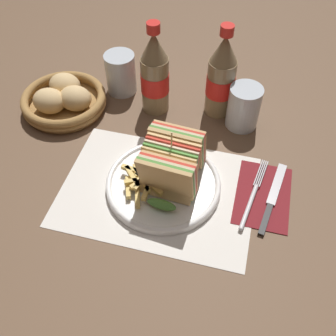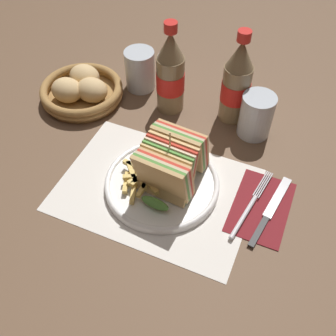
# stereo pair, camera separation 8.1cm
# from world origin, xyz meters

# --- Properties ---
(ground_plane) EXTENTS (4.00, 4.00, 0.00)m
(ground_plane) POSITION_xyz_m (0.00, 0.00, 0.00)
(ground_plane) COLOR brown
(placemat) EXTENTS (0.40, 0.28, 0.00)m
(placemat) POSITION_xyz_m (-0.01, -0.04, 0.00)
(placemat) COLOR silver
(placemat) RESTS_ON ground_plane
(plate_main) EXTENTS (0.24, 0.24, 0.02)m
(plate_main) POSITION_xyz_m (0.00, -0.03, 0.01)
(plate_main) COLOR white
(plate_main) RESTS_ON ground_plane
(club_sandwich) EXTENTS (0.12, 0.17, 0.15)m
(club_sandwich) POSITION_xyz_m (0.02, -0.02, 0.07)
(club_sandwich) COLOR tan
(club_sandwich) RESTS_ON plate_main
(fries_pile) EXTENTS (0.10, 0.12, 0.02)m
(fries_pile) POSITION_xyz_m (-0.04, -0.04, 0.03)
(fries_pile) COLOR #E5C166
(fries_pile) RESTS_ON plate_main
(ketchup_blob) EXTENTS (0.05, 0.04, 0.02)m
(ketchup_blob) POSITION_xyz_m (-0.04, -0.02, 0.03)
(ketchup_blob) COLOR maroon
(ketchup_blob) RESTS_ON plate_main
(napkin) EXTENTS (0.11, 0.17, 0.00)m
(napkin) POSITION_xyz_m (0.20, -0.00, 0.00)
(napkin) COLOR maroon
(napkin) RESTS_ON ground_plane
(fork) EXTENTS (0.04, 0.19, 0.01)m
(fork) POSITION_xyz_m (0.18, -0.02, 0.01)
(fork) COLOR silver
(fork) RESTS_ON napkin
(knife) EXTENTS (0.04, 0.19, 0.00)m
(knife) POSITION_xyz_m (0.22, -0.01, 0.01)
(knife) COLOR black
(knife) RESTS_ON napkin
(coke_bottle_near) EXTENTS (0.07, 0.07, 0.23)m
(coke_bottle_near) POSITION_xyz_m (-0.08, 0.21, 0.10)
(coke_bottle_near) COLOR #7A6647
(coke_bottle_near) RESTS_ON ground_plane
(coke_bottle_far) EXTENTS (0.07, 0.07, 0.23)m
(coke_bottle_far) POSITION_xyz_m (0.07, 0.24, 0.10)
(coke_bottle_far) COLOR #7A6647
(coke_bottle_far) RESTS_ON ground_plane
(glass_near) EXTENTS (0.08, 0.08, 0.10)m
(glass_near) POSITION_xyz_m (0.13, 0.20, 0.05)
(glass_near) COLOR silver
(glass_near) RESTS_ON ground_plane
(glass_far) EXTENTS (0.08, 0.08, 0.10)m
(glass_far) POSITION_xyz_m (-0.19, 0.26, 0.05)
(glass_far) COLOR silver
(glass_far) RESTS_ON ground_plane
(bread_basket) EXTENTS (0.21, 0.21, 0.07)m
(bread_basket) POSITION_xyz_m (-0.30, 0.15, 0.03)
(bread_basket) COLOR olive
(bread_basket) RESTS_ON ground_plane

